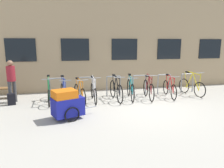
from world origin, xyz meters
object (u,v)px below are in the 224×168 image
bicycle_orange (80,93)px  person_by_bench (11,78)px  bicycle_red (170,88)px  backpack (11,99)px  bicycle_yellow (192,86)px  bicycle_blue (64,93)px  bicycle_black (116,90)px  bicycle_white (94,92)px  bicycle_teal (130,89)px  bicycle_green (49,93)px  bike_trailer (67,104)px  bicycle_maroon (148,89)px

bicycle_orange → person_by_bench: person_by_bench is taller
bicycle_red → backpack: bicycle_red is taller
bicycle_yellow → person_by_bench: bearing=177.3°
bicycle_orange → bicycle_red: size_ratio=0.98×
bicycle_blue → bicycle_black: bicycle_blue is taller
bicycle_white → bicycle_teal: bearing=1.9°
bicycle_green → bicycle_black: size_ratio=1.01×
bicycle_teal → person_by_bench: bearing=175.1°
bicycle_red → bicycle_blue: 4.50m
bicycle_red → bicycle_blue: size_ratio=1.02×
bicycle_blue → bicycle_white: size_ratio=0.97×
bicycle_blue → person_by_bench: person_by_bench is taller
bicycle_yellow → bicycle_teal: bearing=-179.1°
bicycle_green → bike_trailer: size_ratio=1.20×
bicycle_maroon → bicycle_teal: bearing=170.6°
bicycle_green → person_by_bench: person_by_bench is taller
bicycle_orange → bicycle_red: bicycle_orange is taller
bicycle_orange → bicycle_teal: bicycle_teal is taller
bicycle_maroon → person_by_bench: 5.54m
bicycle_orange → bike_trailer: (-0.50, -1.78, 0.11)m
bicycle_teal → backpack: bearing=179.4°
bicycle_yellow → backpack: size_ratio=3.73×
bicycle_maroon → person_by_bench: size_ratio=1.03×
bicycle_orange → bicycle_black: (1.48, 0.04, 0.03)m
bicycle_teal → bicycle_white: (-1.57, -0.05, -0.03)m
bicycle_red → backpack: (-6.46, 0.13, -0.15)m
bicycle_yellow → bicycle_white: size_ratio=0.97×
bicycle_orange → bicycle_green: 1.20m
bicycle_green → bike_trailer: 2.09m
bicycle_red → bicycle_white: bearing=179.5°
bicycle_red → bicycle_blue: bearing=179.8°
bicycle_red → bicycle_black: 2.41m
bicycle_orange → bicycle_white: 0.57m
bicycle_green → backpack: 1.39m
bicycle_teal → person_by_bench: (-4.72, 0.40, 0.56)m
bicycle_orange → bicycle_blue: 0.61m
bicycle_yellow → bicycle_white: bearing=-178.7°
bicycle_red → bicycle_black: bearing=-179.5°
bicycle_red → bike_trailer: bicycle_red is taller
bicycle_red → bicycle_white: 3.33m
bicycle_teal → bicycle_yellow: bicycle_yellow is taller
bicycle_orange → bicycle_white: bicycle_white is taller
bicycle_blue → person_by_bench: (-1.98, 0.47, 0.57)m
bicycle_black → bicycle_white: (-0.92, 0.05, -0.03)m
bicycle_teal → bike_trailer: bicycle_teal is taller
bicycle_green → bicycle_white: (1.75, -0.10, -0.01)m
bicycle_orange → bicycle_maroon: bicycle_maroon is taller
bicycle_red → person_by_bench: bearing=175.7°
bicycle_teal → bicycle_orange: bearing=-176.2°
bicycle_green → bicycle_yellow: bicycle_yellow is taller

